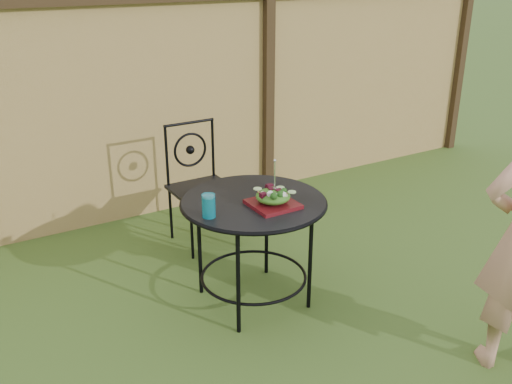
{
  "coord_description": "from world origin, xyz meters",
  "views": [
    {
      "loc": [
        -1.52,
        -2.33,
        2.11
      ],
      "look_at": [
        0.2,
        0.53,
        0.75
      ],
      "focal_mm": 40.0,
      "sensor_mm": 36.0,
      "label": 1
    }
  ],
  "objects": [
    {
      "name": "salad_plate",
      "position": [
        0.2,
        0.34,
        0.74
      ],
      "size": [
        0.27,
        0.27,
        0.02
      ],
      "primitive_type": "cube",
      "color": "#3D080B",
      "rests_on": "patio_table"
    },
    {
      "name": "drinking_glass",
      "position": [
        -0.2,
        0.4,
        0.79
      ],
      "size": [
        0.08,
        0.08,
        0.14
      ],
      "primitive_type": "cylinder",
      "color": "#0B6D82",
      "rests_on": "patio_table"
    },
    {
      "name": "patio_chair",
      "position": [
        0.24,
        1.47,
        0.5
      ],
      "size": [
        0.46,
        0.46,
        0.95
      ],
      "color": "black",
      "rests_on": "ground"
    },
    {
      "name": "patio_table",
      "position": [
        0.15,
        0.48,
        0.59
      ],
      "size": [
        0.92,
        0.92,
        0.72
      ],
      "color": "black",
      "rests_on": "ground"
    },
    {
      "name": "fence",
      "position": [
        -0.0,
        2.19,
        0.95
      ],
      "size": [
        8.0,
        0.12,
        1.9
      ],
      "color": "tan",
      "rests_on": "ground"
    },
    {
      "name": "fork",
      "position": [
        0.21,
        0.34,
        0.92
      ],
      "size": [
        0.01,
        0.01,
        0.18
      ],
      "primitive_type": "cylinder",
      "color": "silver",
      "rests_on": "salad"
    },
    {
      "name": "salad",
      "position": [
        0.2,
        0.34,
        0.79
      ],
      "size": [
        0.21,
        0.21,
        0.08
      ],
      "primitive_type": "ellipsoid",
      "color": "#235614",
      "rests_on": "salad_plate"
    },
    {
      "name": "ground",
      "position": [
        0.0,
        0.0,
        0.0
      ],
      "size": [
        60.0,
        60.0,
        0.0
      ],
      "primitive_type": "plane",
      "color": "#264C18",
      "rests_on": "ground"
    }
  ]
}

